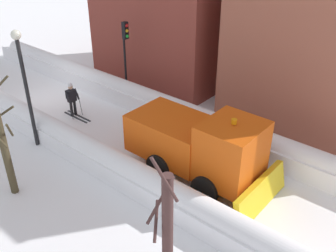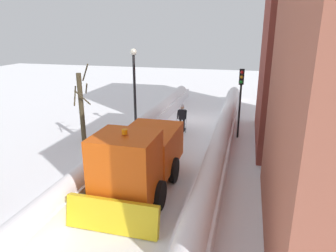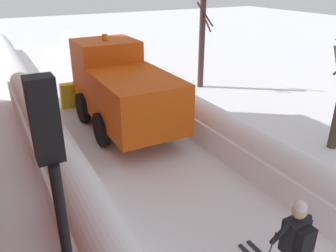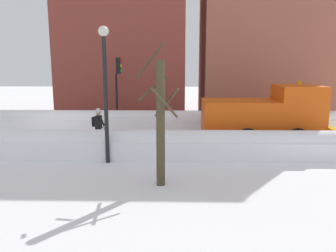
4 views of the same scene
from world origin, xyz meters
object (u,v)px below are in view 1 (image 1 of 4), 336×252
(bare_tree_near, at_px, (4,144))
(skier, at_px, (72,98))
(plow_truck, at_px, (200,145))
(bare_tree_mid, at_px, (167,243))
(street_lamp, at_px, (24,76))
(traffic_light_pole, at_px, (126,45))

(bare_tree_near, bearing_deg, skier, -148.87)
(plow_truck, distance_m, bare_tree_mid, 5.90)
(plow_truck, bearing_deg, bare_tree_mid, 27.70)
(plow_truck, distance_m, street_lamp, 7.79)
(skier, xyz_separation_m, bare_tree_near, (5.30, 3.20, 1.13))
(plow_truck, height_order, bare_tree_near, bare_tree_near)
(skier, height_order, traffic_light_pole, traffic_light_pole)
(skier, bearing_deg, plow_truck, 89.83)
(plow_truck, relative_size, bare_tree_near, 1.30)
(street_lamp, bearing_deg, plow_truck, 111.86)
(street_lamp, distance_m, bare_tree_mid, 10.07)
(traffic_light_pole, bearing_deg, skier, -6.28)
(skier, distance_m, bare_tree_near, 6.30)
(traffic_light_pole, xyz_separation_m, bare_tree_mid, (8.77, 10.32, -0.69))
(traffic_light_pole, distance_m, street_lamp, 6.44)
(plow_truck, relative_size, traffic_light_pole, 1.42)
(traffic_light_pole, height_order, street_lamp, street_lamp)
(traffic_light_pole, bearing_deg, bare_tree_near, 17.58)
(traffic_light_pole, relative_size, bare_tree_mid, 0.85)
(traffic_light_pole, distance_m, bare_tree_near, 9.34)
(plow_truck, relative_size, bare_tree_mid, 1.21)
(skier, relative_size, bare_tree_mid, 0.37)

